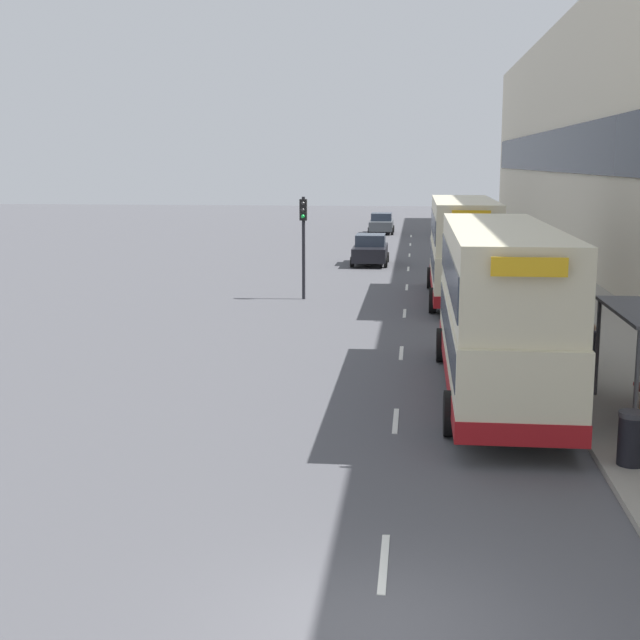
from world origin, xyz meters
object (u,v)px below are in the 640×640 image
at_px(car_1, 451,226).
at_px(traffic_light_far_kerb, 303,230).
at_px(car_2, 370,250).
at_px(pedestrian_at_shelter, 591,354).
at_px(double_decker_bus_near, 499,307).
at_px(litter_bin, 632,438).
at_px(car_0, 381,223).
at_px(double_decker_bus_ahead, 463,247).

bearing_deg(car_1, traffic_light_far_kerb, -102.55).
relative_size(car_2, pedestrian_at_shelter, 2.78).
relative_size(car_1, car_2, 0.92).
distance_m(double_decker_bus_near, car_1, 49.62).
relative_size(litter_bin, traffic_light_far_kerb, 0.24).
bearing_deg(pedestrian_at_shelter, car_1, 92.07).
bearing_deg(car_2, car_0, -89.36).
distance_m(car_1, litter_bin, 55.05).
xyz_separation_m(double_decker_bus_near, double_decker_bus_ahead, (-0.11, 15.81, -0.00)).
distance_m(car_2, traffic_light_far_kerb, 13.79).
bearing_deg(double_decker_bus_ahead, car_1, 88.61).
distance_m(double_decker_bus_ahead, car_1, 33.82).
relative_size(double_decker_bus_near, traffic_light_far_kerb, 2.58).
distance_m(car_2, litter_bin, 35.04).
distance_m(car_2, pedestrian_at_shelter, 28.98).
bearing_deg(traffic_light_far_kerb, pedestrian_at_shelter, -57.43).
height_order(double_decker_bus_near, pedestrian_at_shelter, double_decker_bus_near).
relative_size(double_decker_bus_near, car_2, 2.53).
xyz_separation_m(double_decker_bus_ahead, car_2, (-4.58, 13.13, -1.42)).
bearing_deg(car_1, pedestrian_at_shelter, -87.93).
distance_m(double_decker_bus_ahead, pedestrian_at_shelter, 15.23).
xyz_separation_m(double_decker_bus_ahead, litter_bin, (2.18, -21.25, -1.62)).
relative_size(car_1, litter_bin, 3.93).
relative_size(car_1, pedestrian_at_shelter, 2.56).
xyz_separation_m(double_decker_bus_near, pedestrian_at_shelter, (2.47, 0.86, -1.32)).
xyz_separation_m(double_decker_bus_near, car_2, (-4.69, 28.94, -1.42)).
xyz_separation_m(car_2, pedestrian_at_shelter, (7.16, -28.08, 0.10)).
distance_m(double_decker_bus_near, pedestrian_at_shelter, 2.93).
distance_m(car_1, pedestrian_at_shelter, 48.76).
xyz_separation_m(car_0, car_2, (0.25, -22.80, 0.02)).
bearing_deg(litter_bin, double_decker_bus_ahead, 95.86).
bearing_deg(car_1, double_decker_bus_near, -90.82).
distance_m(car_0, pedestrian_at_shelter, 51.42).
bearing_deg(car_2, car_1, -104.67).
height_order(car_0, car_1, car_1).
bearing_deg(traffic_light_far_kerb, car_1, 77.45).
height_order(car_2, litter_bin, car_2).
distance_m(pedestrian_at_shelter, traffic_light_far_kerb, 17.48).
relative_size(car_0, traffic_light_far_kerb, 1.02).
bearing_deg(pedestrian_at_shelter, car_0, 98.30).
xyz_separation_m(car_0, litter_bin, (7.02, -57.18, -0.17)).
distance_m(double_decker_bus_ahead, litter_bin, 21.43).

